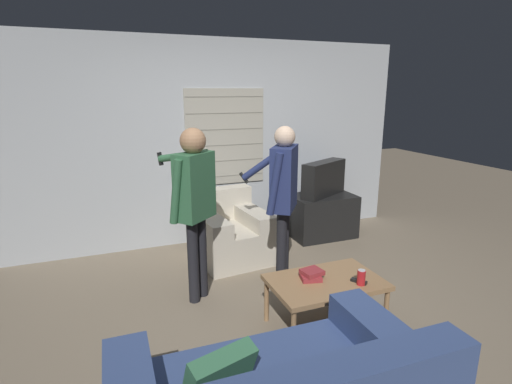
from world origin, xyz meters
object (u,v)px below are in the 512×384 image
tv (324,179)px  person_left_standing (194,194)px  soda_can (361,277)px  spare_remote (359,281)px  coffee_table (326,285)px  book_stack (311,275)px  armchair_beige (229,232)px  person_right_standing (283,188)px

tv → person_left_standing: (-1.96, -1.03, 0.23)m
soda_can → spare_remote: soda_can is taller
coffee_table → book_stack: bearing=149.3°
book_stack → tv: bearing=57.1°
armchair_beige → tv: 1.48m
tv → book_stack: bearing=29.5°
coffee_table → tv: 2.21m
book_stack → coffee_table: bearing=-30.7°
tv → soda_can: size_ratio=6.05×
coffee_table → book_stack: size_ratio=4.47×
coffee_table → soda_can: soda_can is taller
tv → person_left_standing: bearing=0.1°
book_stack → spare_remote: book_stack is taller
armchair_beige → person_left_standing: bearing=48.4°
coffee_table → person_right_standing: (-0.02, 0.80, 0.63)m
person_right_standing → soda_can: 1.13m
armchair_beige → person_left_standing: size_ratio=0.58×
coffee_table → person_left_standing: bearing=135.7°
tv → spare_remote: bearing=39.5°
person_left_standing → book_stack: (0.78, -0.80, -0.56)m
soda_can → spare_remote: bearing=80.9°
coffee_table → person_left_standing: size_ratio=0.57×
book_stack → spare_remote: bearing=-30.9°
tv → spare_remote: size_ratio=5.80×
armchair_beige → book_stack: armchair_beige is taller
tv → book_stack: 2.20m
person_left_standing → book_stack: bearing=-86.7°
soda_can → person_right_standing: bearing=104.1°
person_left_standing → soda_can: person_left_standing is taller
spare_remote → book_stack: bearing=117.1°
coffee_table → tv: size_ratio=1.20×
armchair_beige → person_right_standing: (0.28, -0.86, 0.71)m
tv → person_left_standing: 2.22m
spare_remote → soda_can: bearing=-131.1°
book_stack → soda_can: bearing=-35.6°
coffee_table → person_right_standing: 1.02m
tv → person_left_standing: size_ratio=0.47×
person_left_standing → soda_can: (1.10, -1.03, -0.54)m
armchair_beige → book_stack: bearing=91.0°
person_left_standing → spare_remote: bearing=-83.0°
person_left_standing → person_right_standing: 0.86m
coffee_table → book_stack: 0.14m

